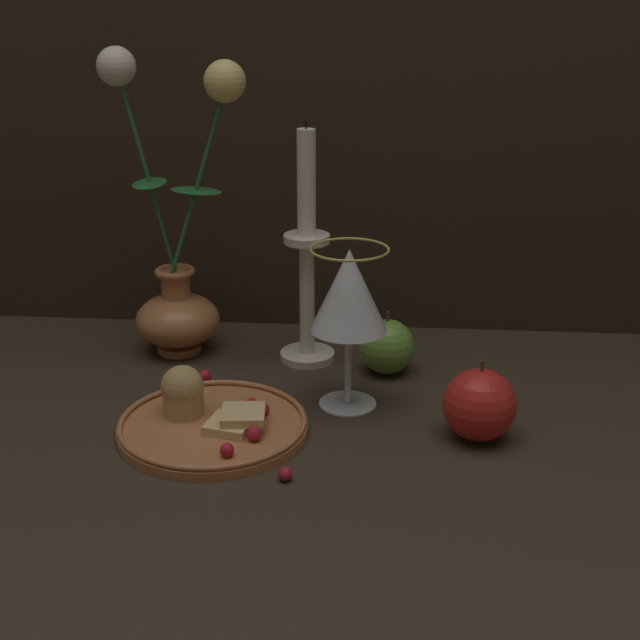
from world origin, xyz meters
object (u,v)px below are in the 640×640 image
wine_glass (349,295)px  apple_near_glass (387,347)px  plate_with_pastries (209,419)px  vase (177,272)px  apple_beside_vase (479,405)px  candlestick (307,267)px

wine_glass → apple_near_glass: bearing=64.9°
plate_with_pastries → vase: bearing=110.3°
vase → wine_glass: (0.23, -0.14, 0.02)m
wine_glass → apple_beside_vase: bearing=-25.9°
plate_with_pastries → candlestick: candlestick is taller
wine_glass → candlestick: candlestick is taller
vase → plate_with_pastries: size_ratio=1.87×
wine_glass → apple_near_glass: (0.04, 0.09, -0.10)m
vase → apple_near_glass: 0.28m
vase → apple_near_glass: (0.27, -0.04, -0.08)m
wine_glass → apple_beside_vase: wine_glass is taller
vase → plate_with_pastries: bearing=-69.7°
vase → wine_glass: size_ratio=2.05×
vase → wine_glass: bearing=-31.3°
plate_with_pastries → apple_beside_vase: size_ratio=2.29×
vase → candlestick: (0.17, -0.01, 0.01)m
apple_near_glass → plate_with_pastries: bearing=-138.5°
candlestick → vase: bearing=176.0°
plate_with_pastries → apple_near_glass: apple_near_glass is taller
plate_with_pastries → candlestick: 0.25m
vase → candlestick: bearing=-4.0°
candlestick → apple_near_glass: (0.10, -0.03, -0.09)m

